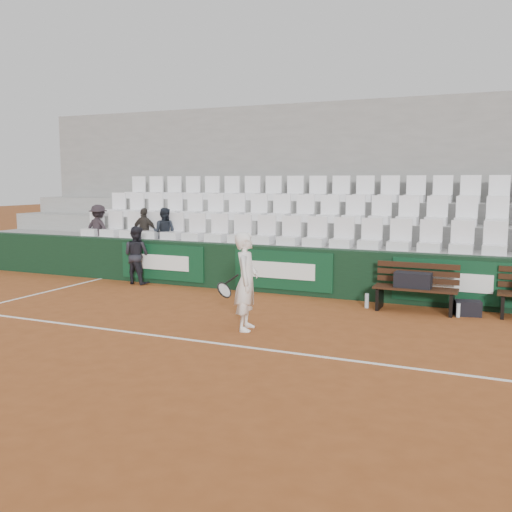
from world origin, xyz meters
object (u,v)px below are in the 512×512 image
(spectator_c, at_px, (164,214))
(sports_bag_left, at_px, (413,280))
(water_bottle_near, at_px, (367,301))
(ball_kid, at_px, (136,255))
(bench_left, at_px, (415,300))
(tennis_player, at_px, (246,281))
(spectator_a, at_px, (98,211))
(sports_bag_ground, at_px, (468,308))
(spectator_b, at_px, (144,214))
(water_bottle_far, at_px, (458,310))

(spectator_c, bearing_deg, sports_bag_left, 158.44)
(water_bottle_near, height_order, ball_kid, ball_kid)
(sports_bag_left, relative_size, water_bottle_near, 2.36)
(bench_left, xyz_separation_m, tennis_player, (-2.31, -2.42, 0.57))
(ball_kid, xyz_separation_m, spectator_a, (-1.76, 0.84, 0.94))
(sports_bag_ground, distance_m, spectator_b, 7.87)
(tennis_player, distance_m, spectator_a, 6.91)
(sports_bag_left, height_order, spectator_c, spectator_c)
(ball_kid, bearing_deg, tennis_player, 150.22)
(bench_left, bearing_deg, spectator_c, 169.28)
(ball_kid, height_order, spectator_b, spectator_b)
(bench_left, xyz_separation_m, spectator_a, (-8.16, 1.17, 1.39))
(bench_left, distance_m, sports_bag_ground, 0.92)
(sports_bag_ground, bearing_deg, spectator_b, 171.70)
(water_bottle_near, xyz_separation_m, tennis_player, (-1.44, -2.35, 0.65))
(sports_bag_ground, relative_size, spectator_c, 0.37)
(bench_left, bearing_deg, sports_bag_ground, 3.18)
(sports_bag_left, relative_size, spectator_b, 0.56)
(bench_left, distance_m, ball_kid, 6.43)
(bench_left, distance_m, spectator_c, 6.43)
(ball_kid, bearing_deg, spectator_a, -21.46)
(sports_bag_ground, relative_size, spectator_a, 0.36)
(spectator_b, bearing_deg, sports_bag_ground, 167.62)
(bench_left, relative_size, spectator_a, 1.21)
(sports_bag_left, xyz_separation_m, water_bottle_near, (-0.83, -0.04, -0.45))
(sports_bag_ground, bearing_deg, water_bottle_far, -126.93)
(water_bottle_near, xyz_separation_m, spectator_a, (-7.28, 1.23, 1.48))
(tennis_player, height_order, spectator_c, spectator_c)
(water_bottle_far, bearing_deg, spectator_c, 169.28)
(water_bottle_near, height_order, water_bottle_far, water_bottle_near)
(sports_bag_ground, height_order, spectator_b, spectator_b)
(sports_bag_ground, height_order, water_bottle_near, water_bottle_near)
(tennis_player, relative_size, spectator_c, 1.32)
(tennis_player, xyz_separation_m, spectator_b, (-4.42, 3.59, 0.80))
(tennis_player, distance_m, spectator_b, 5.75)
(bench_left, height_order, spectator_c, spectator_c)
(water_bottle_far, distance_m, spectator_c, 7.21)
(sports_bag_left, distance_m, tennis_player, 3.31)
(water_bottle_near, distance_m, water_bottle_far, 1.65)
(sports_bag_left, bearing_deg, sports_bag_ground, 4.54)
(spectator_a, bearing_deg, spectator_b, -175.48)
(water_bottle_far, height_order, spectator_c, spectator_c)
(spectator_c, bearing_deg, ball_kid, 63.86)
(sports_bag_left, bearing_deg, tennis_player, -133.46)
(sports_bag_ground, distance_m, water_bottle_near, 1.80)
(sports_bag_left, bearing_deg, spectator_a, 171.63)
(bench_left, bearing_deg, ball_kid, 177.08)
(water_bottle_far, distance_m, spectator_b, 7.76)
(tennis_player, relative_size, spectator_a, 1.28)
(water_bottle_far, height_order, ball_kid, ball_kid)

